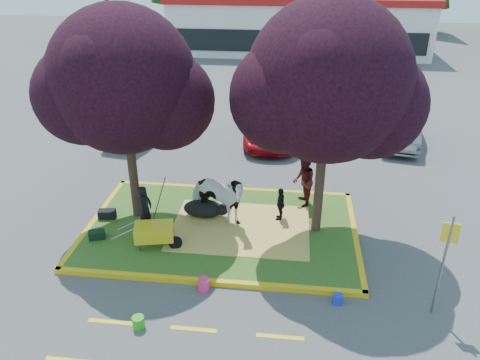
# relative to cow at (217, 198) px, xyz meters

# --- Properties ---
(ground) EXTENTS (90.00, 90.00, 0.00)m
(ground) POSITION_rel_cow_xyz_m (0.16, -0.22, -1.02)
(ground) COLOR #424244
(ground) RESTS_ON ground
(median_island) EXTENTS (8.00, 5.00, 0.15)m
(median_island) POSITION_rel_cow_xyz_m (0.16, -0.22, -0.95)
(median_island) COLOR #2B4E18
(median_island) RESTS_ON ground
(curb_near) EXTENTS (8.30, 0.16, 0.15)m
(curb_near) POSITION_rel_cow_xyz_m (0.16, -2.80, -0.95)
(curb_near) COLOR gold
(curb_near) RESTS_ON ground
(curb_far) EXTENTS (8.30, 0.16, 0.15)m
(curb_far) POSITION_rel_cow_xyz_m (0.16, 2.36, -0.95)
(curb_far) COLOR gold
(curb_far) RESTS_ON ground
(curb_left) EXTENTS (0.16, 5.30, 0.15)m
(curb_left) POSITION_rel_cow_xyz_m (-3.92, -0.22, -0.95)
(curb_left) COLOR gold
(curb_left) RESTS_ON ground
(curb_right) EXTENTS (0.16, 5.30, 0.15)m
(curb_right) POSITION_rel_cow_xyz_m (4.24, -0.22, -0.95)
(curb_right) COLOR gold
(curb_right) RESTS_ON ground
(straw_bedding) EXTENTS (4.20, 3.00, 0.01)m
(straw_bedding) POSITION_rel_cow_xyz_m (0.76, -0.22, -0.87)
(straw_bedding) COLOR #E2C95D
(straw_bedding) RESTS_ON median_island
(tree_purple_left) EXTENTS (5.06, 4.20, 6.51)m
(tree_purple_left) POSITION_rel_cow_xyz_m (-2.62, 0.16, 3.34)
(tree_purple_left) COLOR black
(tree_purple_left) RESTS_ON median_island
(tree_purple_right) EXTENTS (5.30, 4.40, 6.82)m
(tree_purple_right) POSITION_rel_cow_xyz_m (3.09, -0.04, 3.54)
(tree_purple_right) COLOR black
(tree_purple_right) RESTS_ON median_island
(fire_lane_stripe_a) EXTENTS (1.10, 0.12, 0.01)m
(fire_lane_stripe_a) POSITION_rel_cow_xyz_m (-1.84, -4.42, -1.02)
(fire_lane_stripe_a) COLOR yellow
(fire_lane_stripe_a) RESTS_ON ground
(fire_lane_stripe_b) EXTENTS (1.10, 0.12, 0.01)m
(fire_lane_stripe_b) POSITION_rel_cow_xyz_m (0.16, -4.42, -1.02)
(fire_lane_stripe_b) COLOR yellow
(fire_lane_stripe_b) RESTS_ON ground
(fire_lane_stripe_c) EXTENTS (1.10, 0.12, 0.01)m
(fire_lane_stripe_c) POSITION_rel_cow_xyz_m (2.16, -4.42, -1.02)
(fire_lane_stripe_c) COLOR yellow
(fire_lane_stripe_c) RESTS_ON ground
(retail_building) EXTENTS (20.40, 8.40, 4.40)m
(retail_building) POSITION_rel_cow_xyz_m (2.16, 27.77, 1.23)
(retail_building) COLOR silver
(retail_building) RESTS_ON ground
(cow) EXTENTS (2.26, 1.62, 1.74)m
(cow) POSITION_rel_cow_xyz_m (0.00, 0.00, 0.00)
(cow) COLOR white
(cow) RESTS_ON median_island
(calf) EXTENTS (1.38, 0.91, 0.56)m
(calf) POSITION_rel_cow_xyz_m (-0.49, 0.34, -0.59)
(calf) COLOR black
(calf) RESTS_ON median_island
(handler) EXTENTS (0.44, 0.61, 1.55)m
(handler) POSITION_rel_cow_xyz_m (-2.02, -0.77, -0.10)
(handler) COLOR black
(handler) RESTS_ON median_island
(visitor_a) EXTENTS (0.77, 0.93, 1.74)m
(visitor_a) POSITION_rel_cow_xyz_m (2.65, 1.47, 0.00)
(visitor_a) COLOR #431314
(visitor_a) RESTS_ON median_island
(visitor_b) EXTENTS (0.33, 0.67, 1.11)m
(visitor_b) POSITION_rel_cow_xyz_m (1.95, 0.44, -0.32)
(visitor_b) COLOR black
(visitor_b) RESTS_ON median_island
(wheelbarrow) EXTENTS (1.96, 0.87, 0.74)m
(wheelbarrow) POSITION_rel_cow_xyz_m (-1.54, -1.52, -0.36)
(wheelbarrow) COLOR black
(wheelbarrow) RESTS_ON median_island
(gear_bag_dark) EXTENTS (0.57, 0.36, 0.27)m
(gear_bag_dark) POSITION_rel_cow_xyz_m (-3.54, -0.12, -0.73)
(gear_bag_dark) COLOR black
(gear_bag_dark) RESTS_ON median_island
(gear_bag_green) EXTENTS (0.53, 0.44, 0.25)m
(gear_bag_green) POSITION_rel_cow_xyz_m (-3.41, -1.29, -0.75)
(gear_bag_green) COLOR black
(gear_bag_green) RESTS_ON median_island
(sign_post) EXTENTS (0.38, 0.07, 2.72)m
(sign_post) POSITION_rel_cow_xyz_m (5.78, -3.18, 0.68)
(sign_post) COLOR slate
(sign_post) RESTS_ON ground
(bucket_green) EXTENTS (0.32, 0.32, 0.31)m
(bucket_green) POSITION_rel_cow_xyz_m (-1.12, -4.51, -0.87)
(bucket_green) COLOR green
(bucket_green) RESTS_ON ground
(bucket_pink) EXTENTS (0.36, 0.36, 0.33)m
(bucket_pink) POSITION_rel_cow_xyz_m (0.14, -3.02, -0.86)
(bucket_pink) COLOR #DE316E
(bucket_pink) RESTS_ON ground
(bucket_blue) EXTENTS (0.30, 0.30, 0.26)m
(bucket_blue) POSITION_rel_cow_xyz_m (3.54, -3.13, -0.89)
(bucket_blue) COLOR #1B34DF
(bucket_blue) RESTS_ON ground
(car_black) EXTENTS (1.51, 3.67, 1.25)m
(car_black) POSITION_rel_cow_xyz_m (-5.67, 8.64, -0.40)
(car_black) COLOR black
(car_black) RESTS_ON ground
(car_silver) EXTENTS (2.24, 4.72, 1.50)m
(car_silver) POSITION_rel_cow_xyz_m (-4.80, 7.30, -0.27)
(car_silver) COLOR #A4A7AC
(car_silver) RESTS_ON ground
(car_red) EXTENTS (2.34, 4.88, 1.34)m
(car_red) POSITION_rel_cow_xyz_m (1.24, 7.42, -0.35)
(car_red) COLOR #A80E1A
(car_red) RESTS_ON ground
(car_white) EXTENTS (2.13, 4.28, 1.19)m
(car_white) POSITION_rel_cow_xyz_m (2.71, 9.08, -0.42)
(car_white) COLOR silver
(car_white) RESTS_ON ground
(car_grey) EXTENTS (2.24, 4.59, 1.45)m
(car_grey) POSITION_rel_cow_xyz_m (6.98, 7.89, -0.30)
(car_grey) COLOR slate
(car_grey) RESTS_ON ground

